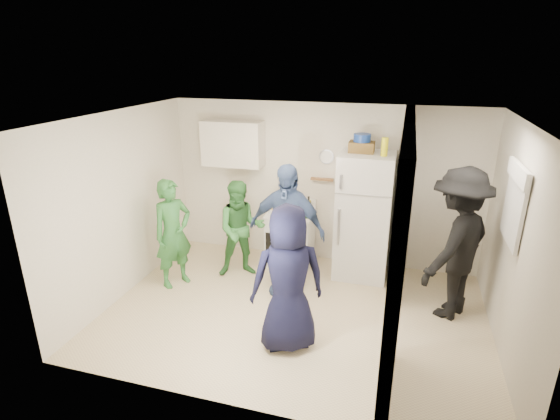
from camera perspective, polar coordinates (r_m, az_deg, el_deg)
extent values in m
plane|color=beige|center=(5.82, 1.91, -13.26)|extent=(4.80, 4.80, 0.00)
plane|color=silver|center=(6.82, 5.57, 3.32)|extent=(4.80, 0.00, 4.80)
plane|color=silver|center=(3.78, -4.37, -10.90)|extent=(4.80, 0.00, 4.80)
plane|color=silver|center=(6.24, -19.84, 0.61)|extent=(0.00, 3.40, 3.40)
plane|color=silver|center=(5.26, 28.39, -4.22)|extent=(0.00, 3.40, 3.40)
plane|color=white|center=(4.93, 2.24, 11.90)|extent=(4.80, 4.80, 0.00)
cube|color=silver|center=(6.15, 15.54, 0.80)|extent=(0.12, 1.20, 2.50)
cube|color=silver|center=(4.12, 14.76, -8.84)|extent=(0.12, 1.20, 2.50)
cube|color=silver|center=(4.82, 16.36, 8.52)|extent=(0.12, 1.00, 0.40)
cube|color=white|center=(6.89, 1.35, -3.75)|extent=(0.71, 0.59, 0.85)
cube|color=silver|center=(6.89, -6.18, 8.62)|extent=(0.95, 0.34, 0.70)
cube|color=silver|center=(6.50, 10.88, -0.78)|extent=(0.77, 0.74, 1.86)
cube|color=brown|center=(6.28, 10.61, 8.09)|extent=(0.35, 0.25, 0.15)
cylinder|color=navy|center=(6.25, 10.68, 9.26)|extent=(0.24, 0.24, 0.11)
cylinder|color=#FFFA15|center=(6.10, 13.50, 8.02)|extent=(0.09, 0.09, 0.25)
cylinder|color=white|center=(6.68, 6.09, 6.94)|extent=(0.22, 0.02, 0.22)
cube|color=olive|center=(6.75, 5.52, 4.02)|extent=(0.35, 0.08, 0.03)
cube|color=black|center=(5.31, 28.48, 0.61)|extent=(0.03, 0.70, 0.80)
cube|color=white|center=(5.30, 28.32, 0.63)|extent=(0.04, 0.76, 0.86)
cube|color=white|center=(5.21, 28.68, 4.29)|extent=(0.04, 0.82, 0.18)
cylinder|color=yellow|center=(6.52, -0.13, 0.05)|extent=(0.09, 0.09, 0.25)
cylinder|color=red|center=(6.48, 2.81, -0.72)|extent=(0.09, 0.09, 0.12)
imported|color=#2D723B|center=(6.32, -13.79, -2.99)|extent=(0.62, 0.69, 1.57)
imported|color=#377D3C|center=(6.45, -5.10, -2.51)|extent=(0.88, 0.80, 1.47)
imported|color=#375478|center=(5.88, 0.84, -2.69)|extent=(1.14, 0.59, 1.85)
imported|color=black|center=(4.83, 1.05, -9.03)|extent=(0.99, 0.86, 1.70)
imported|color=black|center=(5.78, 22.05, -4.17)|extent=(1.27, 1.44, 1.94)
cylinder|color=brown|center=(6.86, -0.70, 1.20)|extent=(0.06, 0.06, 0.28)
cylinder|color=#1A4F2E|center=(6.66, -0.11, 0.72)|extent=(0.07, 0.07, 0.30)
cylinder|color=#ACB6BB|center=(6.86, 0.98, 1.17)|extent=(0.07, 0.07, 0.28)
cylinder|color=brown|center=(6.64, 1.51, 0.77)|extent=(0.07, 0.07, 0.33)
cylinder|color=#A9AEBB|center=(6.84, 2.48, 1.06)|extent=(0.06, 0.06, 0.27)
cylinder|color=#153A23|center=(6.68, 2.92, 0.51)|extent=(0.06, 0.06, 0.25)
cylinder|color=#9E9633|center=(6.76, 3.75, 0.77)|extent=(0.08, 0.08, 0.25)
cylinder|color=silver|center=(6.65, -1.24, 0.62)|extent=(0.06, 0.06, 0.28)
cylinder|color=#582E0F|center=(6.75, 1.94, 0.93)|extent=(0.06, 0.06, 0.29)
cylinder|color=#26571D|center=(6.52, 3.51, -0.01)|extent=(0.07, 0.07, 0.25)
cylinder|color=brown|center=(6.76, -0.27, 0.92)|extent=(0.07, 0.07, 0.28)
cylinder|color=#939AA2|center=(6.54, 2.18, 0.41)|extent=(0.07, 0.07, 0.32)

